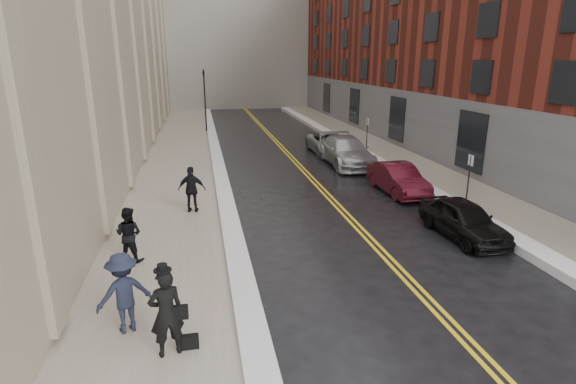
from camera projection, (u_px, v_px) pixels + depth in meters
name	position (u px, v px, depth m)	size (l,w,h in m)	color
ground	(350.00, 335.00, 10.30)	(160.00, 160.00, 0.00)	black
sidewalk_left	(177.00, 173.00, 24.49)	(4.00, 64.00, 0.15)	gray
sidewalk_right	(407.00, 162.00, 26.98)	(3.00, 64.00, 0.15)	gray
lane_stripe_a	(300.00, 168.00, 25.78)	(0.12, 64.00, 0.01)	gold
lane_stripe_b	(304.00, 168.00, 25.82)	(0.12, 64.00, 0.01)	gold
snow_ridge_left	(219.00, 170.00, 24.90)	(0.70, 60.80, 0.26)	white
snow_ridge_right	(378.00, 162.00, 26.62)	(0.85, 60.80, 0.30)	white
building_right	(483.00, 16.00, 32.57)	(14.00, 50.00, 18.00)	maroon
traffic_signal	(205.00, 96.00, 37.14)	(0.18, 0.15, 5.20)	black
parking_sign_near	(469.00, 175.00, 18.89)	(0.06, 0.35, 2.23)	black
parking_sign_far	(367.00, 131.00, 30.17)	(0.06, 0.35, 2.23)	black
car_black	(463.00, 219.00, 15.73)	(1.58, 3.92, 1.34)	black
car_maroon	(398.00, 179.00, 20.92)	(1.46, 4.19, 1.38)	#430C18
car_silver_near	(346.00, 151.00, 26.40)	(2.30, 5.65, 1.64)	#A4A7AB
car_silver_far	(329.00, 143.00, 29.71)	(2.26, 4.90, 1.36)	#97999E
pedestrian_main	(166.00, 313.00, 9.13)	(0.70, 0.46, 1.92)	black
pedestrian_a	(129.00, 234.00, 13.50)	(0.83, 0.64, 1.70)	black
pedestrian_b	(124.00, 293.00, 9.97)	(1.21, 0.70, 1.88)	#1B1F30
pedestrian_c	(192.00, 189.00, 17.83)	(1.09, 0.45, 1.86)	black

